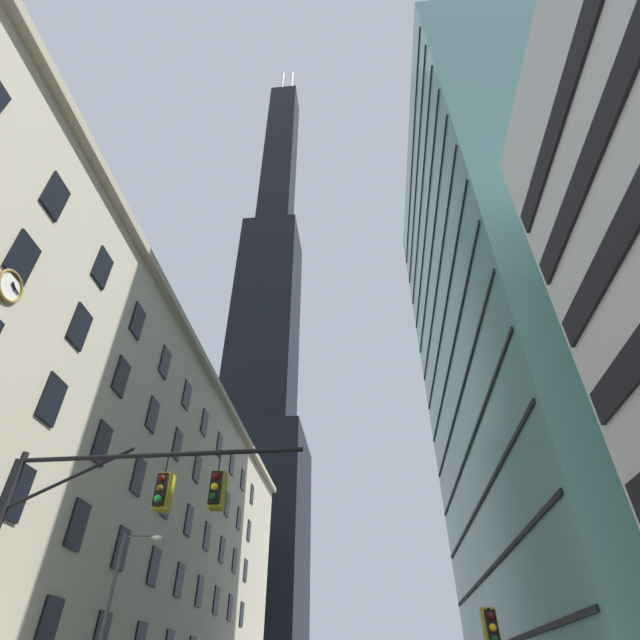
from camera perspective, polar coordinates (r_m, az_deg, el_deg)
station_building at (r=44.78m, az=-24.54°, el=-20.10°), size 14.69×66.65×26.03m
dark_skyscraper at (r=119.10m, az=-6.87°, el=-5.36°), size 22.20×22.20×216.12m
glass_office_midrise at (r=47.94m, az=25.65°, el=0.24°), size 19.26×33.05×56.72m
traffic_signal_mast at (r=15.47m, az=-23.39°, el=-21.13°), size 8.79×0.63×7.45m
traffic_light_near_right at (r=17.33m, az=19.86°, el=-31.86°), size 0.40×0.63×3.57m
street_lamppost at (r=27.56m, az=-23.31°, el=-28.86°), size 2.07×0.32×7.89m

